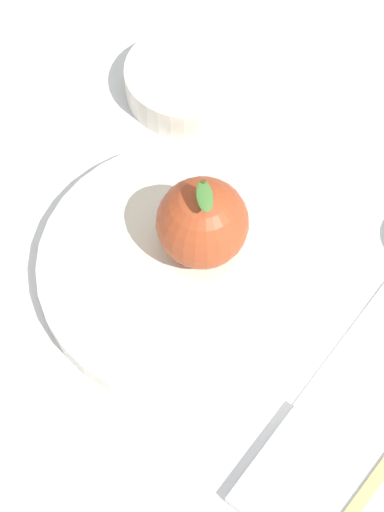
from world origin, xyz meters
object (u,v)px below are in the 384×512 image
object	(u,v)px
dinner_plate	(192,262)
side_bowl	(191,78)
knife	(306,408)
apple	(202,223)

from	to	relation	value
dinner_plate	side_bowl	distance (m)	0.20
side_bowl	knife	xyz separation A→B (m)	(0.33, 0.05, -0.01)
dinner_plate	side_bowl	world-z (taller)	side_bowl
apple	dinner_plate	bearing A→B (deg)	-49.27
apple	knife	world-z (taller)	apple
apple	side_bowl	world-z (taller)	apple
dinner_plate	side_bowl	bearing A→B (deg)	174.87
side_bowl	apple	bearing A→B (deg)	-2.76
apple	knife	size ratio (longest dim) A/B	0.52
knife	side_bowl	bearing A→B (deg)	-170.76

